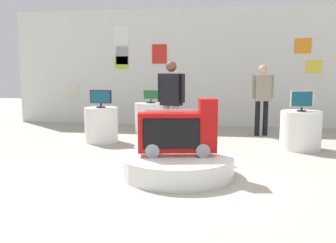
{
  "coord_description": "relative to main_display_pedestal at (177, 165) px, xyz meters",
  "views": [
    {
      "loc": [
        0.39,
        -4.93,
        1.5
      ],
      "look_at": [
        -0.48,
        0.64,
        0.74
      ],
      "focal_mm": 38.69,
      "sensor_mm": 36.0,
      "label": 1
    }
  ],
  "objects": [
    {
      "name": "display_pedestal_center_rear",
      "position": [
        -1.98,
        2.34,
        0.23
      ],
      "size": [
        0.72,
        0.72,
        0.76
      ],
      "primitive_type": "cylinder",
      "color": "white",
      "rests_on": "ground"
    },
    {
      "name": "tv_on_right_rear",
      "position": [
        2.18,
        2.22,
        0.83
      ],
      "size": [
        0.46,
        0.19,
        0.4
      ],
      "color": "black",
      "rests_on": "display_pedestal_right_rear"
    },
    {
      "name": "shopper_browsing_near_truck",
      "position": [
        1.56,
        3.7,
        0.84
      ],
      "size": [
        0.54,
        0.29,
        1.69
      ],
      "color": "black",
      "rests_on": "ground"
    },
    {
      "name": "back_wall_display",
      "position": [
        0.27,
        5.18,
        1.51
      ],
      "size": [
        11.58,
        0.13,
        3.3
      ],
      "color": "silver",
      "rests_on": "ground"
    },
    {
      "name": "tv_on_left_rear",
      "position": [
        -1.15,
        3.69,
        0.78
      ],
      "size": [
        0.4,
        0.22,
        0.33
      ],
      "color": "black",
      "rests_on": "display_pedestal_left_rear"
    },
    {
      "name": "novelty_firetruck_tv",
      "position": [
        0.02,
        -0.0,
        0.49
      ],
      "size": [
        1.17,
        0.5,
        0.84
      ],
      "color": "gray",
      "rests_on": "main_display_pedestal"
    },
    {
      "name": "tv_on_center_rear",
      "position": [
        -1.98,
        2.33,
        0.82
      ],
      "size": [
        0.49,
        0.2,
        0.38
      ],
      "color": "black",
      "rests_on": "display_pedestal_center_rear"
    },
    {
      "name": "display_pedestal_right_rear",
      "position": [
        2.18,
        2.22,
        0.23
      ],
      "size": [
        0.79,
        0.79,
        0.76
      ],
      "primitive_type": "cylinder",
      "color": "white",
      "rests_on": "ground"
    },
    {
      "name": "ground_plane",
      "position": [
        0.28,
        -0.24,
        -0.15
      ],
      "size": [
        30.0,
        30.0,
        0.0
      ],
      "primitive_type": "plane",
      "color": "#A8A091"
    },
    {
      "name": "main_display_pedestal",
      "position": [
        0.0,
        0.0,
        0.0
      ],
      "size": [
        1.66,
        1.66,
        0.29
      ],
      "primitive_type": "cylinder",
      "color": "white",
      "rests_on": "ground"
    },
    {
      "name": "shopper_browsing_rear",
      "position": [
        -0.3,
        1.45,
        0.87
      ],
      "size": [
        0.53,
        0.32,
        1.72
      ],
      "color": "gray",
      "rests_on": "ground"
    },
    {
      "name": "display_pedestal_left_rear",
      "position": [
        -1.15,
        3.69,
        0.23
      ],
      "size": [
        0.8,
        0.8,
        0.76
      ],
      "primitive_type": "cylinder",
      "color": "white",
      "rests_on": "ground"
    }
  ]
}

